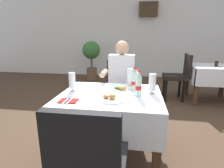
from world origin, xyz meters
The scene contains 19 objects.
ground_plane centered at (0.00, 0.00, 0.00)m, with size 11.00×11.00×0.00m, color #473323.
back_wall centered at (0.00, 4.31, 1.36)m, with size 11.00×0.12×2.72m, color white.
main_dining_table centered at (-0.12, -0.04, 0.57)m, with size 1.04×0.87×0.74m.
chair_far_diner_seat centered at (-0.12, 0.79, 0.55)m, with size 0.44×0.50×0.97m.
chair_near_camera_side centered at (-0.12, -0.87, 0.55)m, with size 0.44×0.50×0.97m.
seated_diner_far centered at (-0.08, 0.68, 0.71)m, with size 0.50×0.46×1.26m.
plate_near_camera centered at (-0.08, -0.22, 0.76)m, with size 0.25×0.25×0.06m.
plate_far_diner centered at (-0.04, 0.13, 0.76)m, with size 0.22×0.22×0.05m.
beer_glass_left centered at (0.30, 0.04, 0.85)m, with size 0.08×0.08×0.21m.
beer_glass_middle centered at (-0.55, 0.00, 0.85)m, with size 0.07×0.07×0.20m.
beer_glass_right centered at (0.06, 0.30, 0.85)m, with size 0.07×0.07×0.21m.
cola_bottle_primary centered at (0.11, 0.13, 0.86)m, with size 0.06×0.06×0.26m.
cola_bottle_secondary centered at (0.16, -0.06, 0.86)m, with size 0.06×0.06×0.26m.
napkin_cutlery_set centered at (-0.47, -0.31, 0.75)m, with size 0.17×0.19×0.01m.
background_dining_table centered at (1.63, 2.06, 0.55)m, with size 0.87×0.79×0.74m.
background_chair_left centered at (0.99, 2.06, 0.55)m, with size 0.50×0.44×0.97m.
background_table_tumbler centered at (1.66, 1.98, 0.80)m, with size 0.06×0.06×0.11m, color black.
potted_plant_corner centered at (-1.28, 3.56, 0.76)m, with size 0.53×0.53×1.17m.
wall_bottle_rack centered at (0.38, 4.14, 2.10)m, with size 0.56×0.21×0.42m.
Camera 1 is at (0.16, -1.80, 1.33)m, focal length 28.97 mm.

